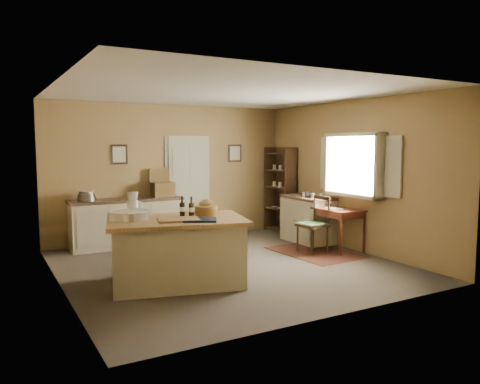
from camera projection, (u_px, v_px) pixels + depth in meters
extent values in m
plane|color=#4F473C|center=(229.00, 266.00, 7.39)|extent=(5.00, 5.00, 0.00)
cube|color=olive|center=(171.00, 172.00, 9.42)|extent=(5.00, 0.10, 2.70)
cube|color=olive|center=(337.00, 196.00, 5.08)|extent=(5.00, 0.10, 2.70)
cube|color=olive|center=(58.00, 188.00, 6.04)|extent=(0.10, 5.00, 2.70)
cube|color=olive|center=(351.00, 175.00, 8.47)|extent=(0.10, 5.00, 2.70)
plane|color=silver|center=(229.00, 92.00, 7.12)|extent=(5.00, 5.00, 0.00)
cube|color=#ABAB8F|center=(188.00, 186.00, 9.60)|extent=(0.97, 0.06, 2.11)
cube|color=black|center=(119.00, 154.00, 8.86)|extent=(0.32, 0.02, 0.38)
cube|color=beige|center=(119.00, 154.00, 8.85)|extent=(0.24, 0.01, 0.30)
cube|color=black|center=(235.00, 153.00, 10.07)|extent=(0.32, 0.02, 0.38)
cube|color=beige|center=(235.00, 153.00, 10.06)|extent=(0.24, 0.01, 0.30)
cube|color=#B6AD8D|center=(353.00, 195.00, 8.27)|extent=(0.25, 1.32, 0.06)
cube|color=#B6AD8D|center=(354.00, 135.00, 8.16)|extent=(0.25, 1.32, 0.06)
cube|color=white|center=(359.00, 165.00, 8.27)|extent=(0.01, 1.20, 1.00)
cube|color=#B6AD8D|center=(393.00, 167.00, 7.54)|extent=(0.04, 0.35, 1.00)
cube|color=#B6AD8D|center=(327.00, 163.00, 8.97)|extent=(0.04, 0.35, 1.00)
cube|color=#B6AD8D|center=(177.00, 253.00, 6.40)|extent=(1.92, 1.46, 0.85)
cube|color=#AC844D|center=(177.00, 220.00, 6.35)|extent=(2.07, 1.61, 0.06)
cylinder|color=white|center=(128.00, 215.00, 6.25)|extent=(0.53, 0.53, 0.11)
cube|color=#AC844D|center=(178.00, 220.00, 6.14)|extent=(0.61, 0.49, 0.03)
cube|color=black|center=(200.00, 220.00, 6.14)|extent=(0.53, 0.50, 0.02)
cylinder|color=olive|center=(206.00, 211.00, 6.58)|extent=(0.32, 0.32, 0.14)
cylinder|color=black|center=(182.00, 206.00, 6.46)|extent=(0.07, 0.07, 0.29)
cylinder|color=black|center=(191.00, 207.00, 6.40)|extent=(0.07, 0.07, 0.29)
cube|color=#B6AD8D|center=(127.00, 224.00, 8.77)|extent=(2.04, 0.56, 0.85)
cube|color=#332319|center=(126.00, 200.00, 8.72)|extent=(2.08, 0.59, 0.05)
cube|color=#533B1C|center=(163.00, 189.00, 9.05)|extent=(0.41, 0.31, 0.28)
cylinder|color=#59544F|center=(87.00, 196.00, 8.36)|extent=(0.35, 0.35, 0.18)
cube|color=#431D12|center=(315.00, 252.00, 8.28)|extent=(1.18, 1.65, 0.01)
cube|color=#3C170E|center=(336.00, 209.00, 8.43)|extent=(0.60, 0.99, 0.03)
cube|color=#3C170E|center=(336.00, 213.00, 8.43)|extent=(0.54, 0.93, 0.10)
cube|color=silver|center=(333.00, 208.00, 8.40)|extent=(0.22, 0.30, 0.01)
cylinder|color=black|center=(330.00, 205.00, 8.71)|extent=(0.05, 0.05, 0.05)
cylinder|color=#3C170E|center=(341.00, 236.00, 7.95)|extent=(0.04, 0.04, 0.72)
cylinder|color=#3C170E|center=(364.00, 233.00, 8.20)|extent=(0.04, 0.04, 0.72)
cylinder|color=#3C170E|center=(308.00, 228.00, 8.73)|extent=(0.04, 0.04, 0.72)
cylinder|color=#3C170E|center=(330.00, 225.00, 8.99)|extent=(0.04, 0.04, 0.72)
cube|color=#B6AD8D|center=(308.00, 220.00, 9.17)|extent=(0.58, 1.06, 0.85)
cube|color=#332319|center=(308.00, 198.00, 9.12)|extent=(0.61, 1.10, 0.05)
cylinder|color=silver|center=(312.00, 195.00, 8.96)|extent=(0.25, 0.25, 0.09)
cube|color=#2F1E12|center=(291.00, 192.00, 9.81)|extent=(0.31, 0.04, 1.85)
cube|color=#2F1E12|center=(270.00, 188.00, 10.50)|extent=(0.31, 0.04, 1.85)
cube|color=#2F1E12|center=(286.00, 190.00, 10.23)|extent=(0.02, 0.83, 1.85)
cube|color=#2F1E12|center=(280.00, 230.00, 10.24)|extent=(0.31, 0.79, 0.03)
cube|color=#2F1E12|center=(280.00, 209.00, 10.20)|extent=(0.31, 0.79, 0.03)
cube|color=#2F1E12|center=(280.00, 188.00, 10.15)|extent=(0.31, 0.79, 0.03)
cube|color=#2F1E12|center=(280.00, 171.00, 10.11)|extent=(0.31, 0.79, 0.03)
cube|color=#2F1E12|center=(280.00, 154.00, 10.08)|extent=(0.31, 0.79, 0.03)
cylinder|color=white|center=(280.00, 185.00, 10.14)|extent=(0.12, 0.12, 0.11)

